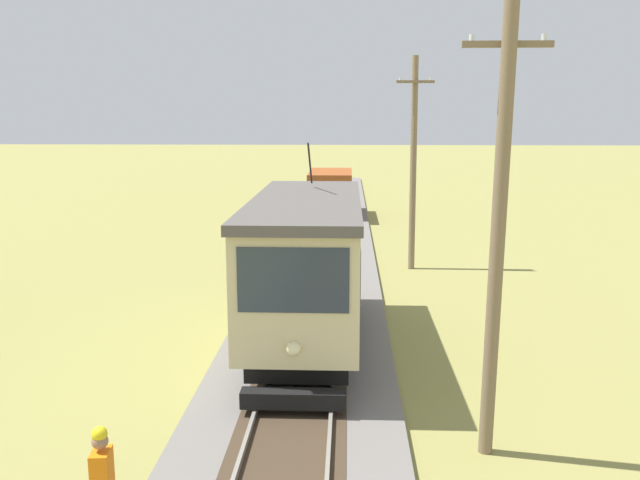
# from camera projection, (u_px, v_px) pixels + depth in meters

# --- Properties ---
(red_tram) EXTENTS (2.60, 8.54, 4.79)m
(red_tram) POSITION_uv_depth(u_px,v_px,m) (307.00, 264.00, 16.49)
(red_tram) COLOR beige
(red_tram) RESTS_ON rail_right
(freight_car) EXTENTS (2.40, 5.20, 2.31)m
(freight_car) POSITION_uv_depth(u_px,v_px,m) (331.00, 190.00, 38.22)
(freight_car) COLOR #93471E
(freight_car) RESTS_ON rail_right
(utility_pole_near_tram) EXTENTS (1.40, 0.58, 7.81)m
(utility_pole_near_tram) POSITION_uv_depth(u_px,v_px,m) (498.00, 228.00, 10.82)
(utility_pole_near_tram) COLOR #7A664C
(utility_pole_near_tram) RESTS_ON ground
(utility_pole_mid) EXTENTS (1.40, 0.64, 7.94)m
(utility_pole_mid) POSITION_uv_depth(u_px,v_px,m) (413.00, 162.00, 25.09)
(utility_pole_mid) COLOR #7A664C
(utility_pole_mid) RESTS_ON ground
(gravel_pile) EXTENTS (2.68, 2.68, 1.18)m
(gravel_pile) POSITION_uv_depth(u_px,v_px,m) (258.00, 217.00, 34.77)
(gravel_pile) COLOR #9E998E
(gravel_pile) RESTS_ON ground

